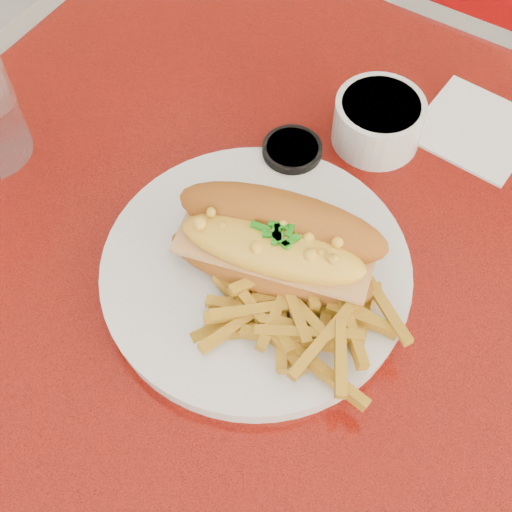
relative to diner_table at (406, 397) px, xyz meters
The scene contains 8 objects.
diner_table is the anchor object (origin of this frame).
dinner_plate 0.25m from the diner_table, 166.63° to the right, with size 0.38×0.38×0.02m.
mac_hoagie 0.27m from the diner_table, 169.33° to the right, with size 0.21×0.14×0.09m.
fries_pile 0.23m from the diner_table, 148.70° to the right, with size 0.13×0.11×0.04m, color gold, non-canonical shape.
fork 0.21m from the diner_table, 169.36° to the right, with size 0.05×0.17×0.00m.
gravy_ramekin 0.30m from the diner_table, 131.21° to the left, with size 0.10×0.10×0.05m.
sauce_cup_left 0.29m from the diner_table, 155.66° to the left, with size 0.08×0.08×0.03m.
paper_napkin 0.30m from the diner_table, 105.20° to the left, with size 0.12×0.12×0.00m, color white.
Camera 1 is at (0.01, -0.33, 1.35)m, focal length 50.00 mm.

